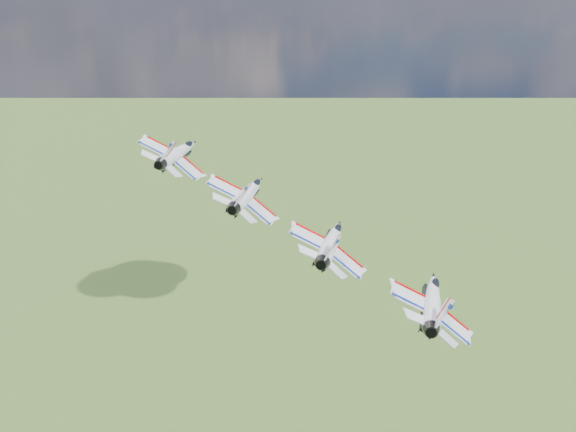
{
  "coord_description": "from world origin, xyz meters",
  "views": [
    {
      "loc": [
        6.38,
        -52.51,
        168.73
      ],
      "look_at": [
        9.71,
        18.7,
        142.78
      ],
      "focal_mm": 40.0,
      "sensor_mm": 36.0,
      "label": 1
    }
  ],
  "objects_px": {
    "jet_0": "(179,152)",
    "jet_1": "(248,193)",
    "jet_2": "(332,241)",
    "jet_3": "(432,300)"
  },
  "relations": [
    {
      "from": "jet_1",
      "to": "jet_0",
      "type": "bearing_deg",
      "value": 151.99
    },
    {
      "from": "jet_2",
      "to": "jet_3",
      "type": "distance_m",
      "value": 13.36
    },
    {
      "from": "jet_1",
      "to": "jet_2",
      "type": "distance_m",
      "value": 13.36
    },
    {
      "from": "jet_0",
      "to": "jet_1",
      "type": "height_order",
      "value": "jet_0"
    },
    {
      "from": "jet_1",
      "to": "jet_3",
      "type": "distance_m",
      "value": 26.72
    },
    {
      "from": "jet_1",
      "to": "jet_2",
      "type": "bearing_deg",
      "value": -28.01
    },
    {
      "from": "jet_0",
      "to": "jet_2",
      "type": "relative_size",
      "value": 1.0
    },
    {
      "from": "jet_0",
      "to": "jet_1",
      "type": "bearing_deg",
      "value": -28.01
    },
    {
      "from": "jet_2",
      "to": "jet_1",
      "type": "bearing_deg",
      "value": 151.99
    },
    {
      "from": "jet_0",
      "to": "jet_1",
      "type": "xyz_separation_m",
      "value": [
        9.43,
        -8.99,
        -2.98
      ]
    }
  ]
}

